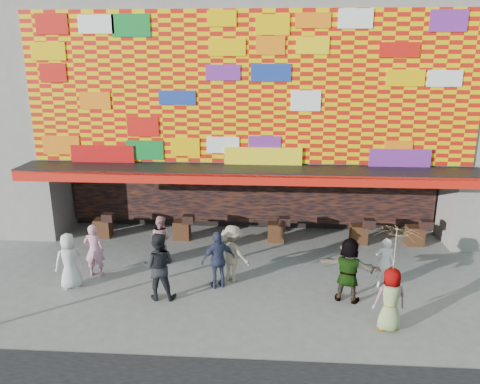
{
  "coord_description": "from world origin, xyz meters",
  "views": [
    {
      "loc": [
        0.75,
        -11.53,
        6.61
      ],
      "look_at": [
        -0.15,
        2.0,
        2.63
      ],
      "focal_mm": 35.0,
      "sensor_mm": 36.0,
      "label": 1
    }
  ],
  "objects_px": {
    "ped_c": "(158,266)",
    "ped_g": "(390,299)",
    "ped_f": "(348,270)",
    "ped_d": "(232,253)",
    "ped_a": "(70,261)",
    "parasol": "(396,247)",
    "ped_i": "(161,239)",
    "ped_h": "(385,263)",
    "ped_b": "(94,250)",
    "ped_e": "(218,260)"
  },
  "relations": [
    {
      "from": "ped_b",
      "to": "ped_e",
      "type": "height_order",
      "value": "ped_e"
    },
    {
      "from": "ped_c",
      "to": "parasol",
      "type": "bearing_deg",
      "value": 166.99
    },
    {
      "from": "ped_b",
      "to": "parasol",
      "type": "distance_m",
      "value": 8.82
    },
    {
      "from": "ped_c",
      "to": "ped_h",
      "type": "xyz_separation_m",
      "value": [
        6.45,
        1.11,
        -0.21
      ]
    },
    {
      "from": "ped_d",
      "to": "ped_h",
      "type": "bearing_deg",
      "value": -156.05
    },
    {
      "from": "ped_a",
      "to": "ped_c",
      "type": "bearing_deg",
      "value": 137.73
    },
    {
      "from": "ped_c",
      "to": "parasol",
      "type": "xyz_separation_m",
      "value": [
        6.07,
        -1.18,
        1.25
      ]
    },
    {
      "from": "ped_f",
      "to": "ped_g",
      "type": "relative_size",
      "value": 1.12
    },
    {
      "from": "ped_g",
      "to": "ped_i",
      "type": "bearing_deg",
      "value": -36.07
    },
    {
      "from": "ped_c",
      "to": "ped_g",
      "type": "bearing_deg",
      "value": 166.99
    },
    {
      "from": "ped_b",
      "to": "ped_d",
      "type": "distance_m",
      "value": 4.26
    },
    {
      "from": "ped_d",
      "to": "ped_a",
      "type": "bearing_deg",
      "value": 34.23
    },
    {
      "from": "ped_c",
      "to": "ped_e",
      "type": "bearing_deg",
      "value": -156.87
    },
    {
      "from": "ped_d",
      "to": "ped_h",
      "type": "relative_size",
      "value": 1.16
    },
    {
      "from": "ped_c",
      "to": "ped_g",
      "type": "relative_size",
      "value": 1.18
    },
    {
      "from": "ped_a",
      "to": "ped_d",
      "type": "xyz_separation_m",
      "value": [
        4.71,
        0.75,
        0.04
      ]
    },
    {
      "from": "ped_g",
      "to": "ped_i",
      "type": "xyz_separation_m",
      "value": [
        -6.58,
        3.62,
        -0.03
      ]
    },
    {
      "from": "ped_a",
      "to": "ped_d",
      "type": "relative_size",
      "value": 0.95
    },
    {
      "from": "ped_f",
      "to": "ped_g",
      "type": "bearing_deg",
      "value": 138.64
    },
    {
      "from": "ped_e",
      "to": "ped_h",
      "type": "relative_size",
      "value": 1.14
    },
    {
      "from": "ped_a",
      "to": "ped_h",
      "type": "relative_size",
      "value": 1.1
    },
    {
      "from": "ped_e",
      "to": "ped_h",
      "type": "bearing_deg",
      "value": 157.99
    },
    {
      "from": "ped_a",
      "to": "ped_e",
      "type": "distance_m",
      "value": 4.35
    },
    {
      "from": "ped_g",
      "to": "parasol",
      "type": "xyz_separation_m",
      "value": [
        0.0,
        -0.0,
        1.39
      ]
    },
    {
      "from": "ped_a",
      "to": "ped_h",
      "type": "distance_m",
      "value": 9.22
    },
    {
      "from": "ped_a",
      "to": "parasol",
      "type": "distance_m",
      "value": 9.07
    },
    {
      "from": "ped_f",
      "to": "parasol",
      "type": "height_order",
      "value": "parasol"
    },
    {
      "from": "ped_e",
      "to": "parasol",
      "type": "height_order",
      "value": "parasol"
    },
    {
      "from": "ped_b",
      "to": "ped_e",
      "type": "bearing_deg",
      "value": 169.66
    },
    {
      "from": "ped_f",
      "to": "ped_h",
      "type": "xyz_separation_m",
      "value": [
        1.2,
        0.91,
        -0.16
      ]
    },
    {
      "from": "ped_e",
      "to": "ped_f",
      "type": "height_order",
      "value": "ped_f"
    },
    {
      "from": "ped_g",
      "to": "ped_i",
      "type": "height_order",
      "value": "ped_g"
    },
    {
      "from": "ped_a",
      "to": "parasol",
      "type": "bearing_deg",
      "value": 136.64
    },
    {
      "from": "ped_b",
      "to": "parasol",
      "type": "height_order",
      "value": "parasol"
    },
    {
      "from": "ped_b",
      "to": "ped_h",
      "type": "relative_size",
      "value": 1.11
    },
    {
      "from": "ped_b",
      "to": "parasol",
      "type": "xyz_separation_m",
      "value": [
        8.37,
        -2.42,
        1.37
      ]
    },
    {
      "from": "ped_a",
      "to": "ped_g",
      "type": "xyz_separation_m",
      "value": [
        8.82,
        -1.63,
        -0.02
      ]
    },
    {
      "from": "ped_e",
      "to": "ped_i",
      "type": "xyz_separation_m",
      "value": [
        -2.1,
        1.69,
        -0.08
      ]
    },
    {
      "from": "ped_d",
      "to": "ped_g",
      "type": "height_order",
      "value": "ped_d"
    },
    {
      "from": "ped_b",
      "to": "ped_f",
      "type": "distance_m",
      "value": 7.63
    },
    {
      "from": "ped_g",
      "to": "parasol",
      "type": "distance_m",
      "value": 1.39
    },
    {
      "from": "ped_e",
      "to": "ped_f",
      "type": "xyz_separation_m",
      "value": [
        3.66,
        -0.54,
        0.05
      ]
    },
    {
      "from": "ped_e",
      "to": "ped_h",
      "type": "xyz_separation_m",
      "value": [
        4.86,
        0.36,
        -0.11
      ]
    },
    {
      "from": "ped_f",
      "to": "ped_d",
      "type": "bearing_deg",
      "value": 1.28
    },
    {
      "from": "ped_c",
      "to": "ped_f",
      "type": "xyz_separation_m",
      "value": [
        5.26,
        0.21,
        -0.05
      ]
    },
    {
      "from": "ped_e",
      "to": "ped_i",
      "type": "relative_size",
      "value": 1.1
    },
    {
      "from": "ped_b",
      "to": "ped_f",
      "type": "bearing_deg",
      "value": 169.12
    },
    {
      "from": "ped_b",
      "to": "ped_c",
      "type": "relative_size",
      "value": 0.87
    },
    {
      "from": "ped_f",
      "to": "parasol",
      "type": "bearing_deg",
      "value": 138.64
    },
    {
      "from": "ped_d",
      "to": "ped_f",
      "type": "height_order",
      "value": "ped_f"
    }
  ]
}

